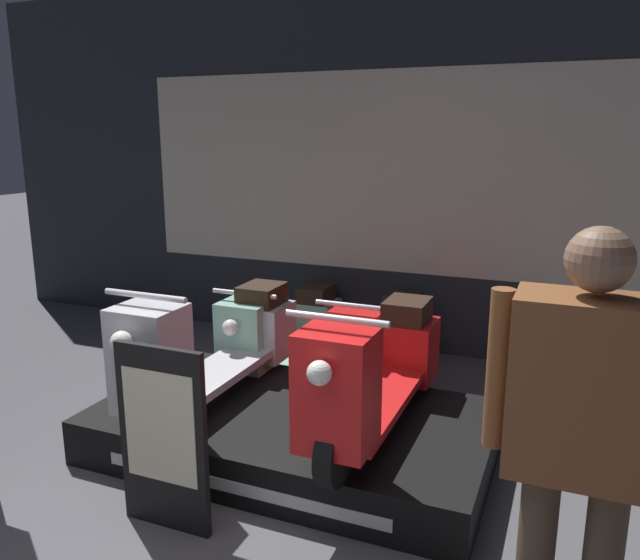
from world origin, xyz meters
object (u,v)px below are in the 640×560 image
at_px(scooter_display_right, 377,371).
at_px(scooter_backrow_1, 379,346).
at_px(price_sign_board, 163,438).
at_px(person_right_browsing, 583,421).
at_px(scooter_display_left, 215,347).
at_px(scooter_backrow_0, 285,333).

bearing_deg(scooter_display_right, scooter_backrow_1, 106.45).
height_order(scooter_backrow_1, price_sign_board, price_sign_board).
xyz_separation_m(scooter_backrow_1, person_right_browsing, (1.36, -2.18, 0.63)).
distance_m(scooter_display_left, scooter_backrow_1, 1.37).
distance_m(scooter_backrow_1, price_sign_board, 2.09).
xyz_separation_m(scooter_display_left, scooter_backrow_1, (0.71, 1.14, -0.27)).
bearing_deg(person_right_browsing, scooter_display_right, 134.71).
xyz_separation_m(scooter_display_right, price_sign_board, (-0.78, -0.90, -0.13)).
distance_m(scooter_display_left, scooter_backrow_0, 1.17).
bearing_deg(person_right_browsing, scooter_display_left, 153.39).
bearing_deg(scooter_backrow_0, scooter_backrow_1, 0.00).
relative_size(scooter_backrow_0, person_right_browsing, 1.06).
xyz_separation_m(scooter_display_left, price_sign_board, (0.26, -0.90, -0.13)).
bearing_deg(price_sign_board, person_right_browsing, -4.43).
distance_m(scooter_backrow_0, scooter_backrow_1, 0.78).
bearing_deg(price_sign_board, scooter_display_right, 48.97).
distance_m(scooter_backrow_0, person_right_browsing, 3.12).
xyz_separation_m(scooter_backrow_0, person_right_browsing, (2.14, -2.18, 0.63)).
distance_m(scooter_display_left, price_sign_board, 0.94).
relative_size(person_right_browsing, price_sign_board, 1.73).
relative_size(scooter_display_right, scooter_backrow_1, 1.00).
bearing_deg(scooter_display_left, scooter_backrow_1, 58.20).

